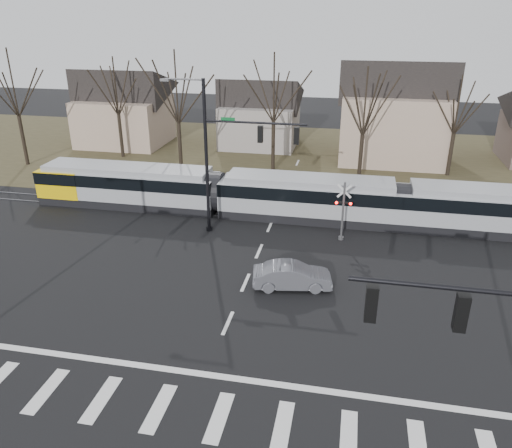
# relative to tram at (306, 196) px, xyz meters

# --- Properties ---
(ground) EXTENTS (140.00, 140.00, 0.00)m
(ground) POSITION_rel_tram_xyz_m (-2.29, -16.00, -1.70)
(ground) COLOR black
(grass_verge) EXTENTS (140.00, 28.00, 0.01)m
(grass_verge) POSITION_rel_tram_xyz_m (-2.29, 16.00, -1.70)
(grass_verge) COLOR #38331E
(grass_verge) RESTS_ON ground
(crosswalk) EXTENTS (27.00, 2.60, 0.01)m
(crosswalk) POSITION_rel_tram_xyz_m (-2.29, -20.00, -1.70)
(crosswalk) COLOR silver
(crosswalk) RESTS_ON ground
(stop_line) EXTENTS (28.00, 0.35, 0.01)m
(stop_line) POSITION_rel_tram_xyz_m (-2.29, -17.80, -1.70)
(stop_line) COLOR silver
(stop_line) RESTS_ON ground
(lane_dashes) EXTENTS (0.18, 30.00, 0.01)m
(lane_dashes) POSITION_rel_tram_xyz_m (-2.29, -0.00, -1.70)
(lane_dashes) COLOR silver
(lane_dashes) RESTS_ON ground
(rail_pair) EXTENTS (90.00, 1.52, 0.06)m
(rail_pair) POSITION_rel_tram_xyz_m (-2.29, -0.20, -1.67)
(rail_pair) COLOR #59595E
(rail_pair) RESTS_ON ground
(tram) EXTENTS (41.23, 3.06, 3.13)m
(tram) POSITION_rel_tram_xyz_m (0.00, 0.00, 0.00)
(tram) COLOR gray
(tram) RESTS_ON ground
(sedan) EXTENTS (2.99, 4.82, 1.42)m
(sedan) POSITION_rel_tram_xyz_m (0.33, -9.99, -1.00)
(sedan) COLOR #5B5C64
(sedan) RESTS_ON ground
(signal_pole_far) EXTENTS (9.28, 0.44, 10.20)m
(signal_pole_far) POSITION_rel_tram_xyz_m (-4.69, -3.50, 4.00)
(signal_pole_far) COLOR black
(signal_pole_far) RESTS_ON ground
(rail_crossing_signal) EXTENTS (1.08, 0.36, 4.00)m
(rail_crossing_signal) POSITION_rel_tram_xyz_m (2.71, -3.21, 0.18)
(rail_crossing_signal) COLOR #59595B
(rail_crossing_signal) RESTS_ON ground
(tree_row) EXTENTS (59.20, 7.20, 10.00)m
(tree_row) POSITION_rel_tram_xyz_m (-0.29, 10.00, 3.30)
(tree_row) COLOR black
(tree_row) RESTS_ON ground
(house_a) EXTENTS (9.72, 8.64, 8.60)m
(house_a) POSITION_rel_tram_xyz_m (-22.29, 18.00, 2.76)
(house_a) COLOR tan
(house_a) RESTS_ON ground
(house_b) EXTENTS (8.64, 7.56, 7.65)m
(house_b) POSITION_rel_tram_xyz_m (-7.29, 20.00, 2.27)
(house_b) COLOR gray
(house_b) RESTS_ON ground
(house_c) EXTENTS (10.80, 8.64, 10.10)m
(house_c) POSITION_rel_tram_xyz_m (6.71, 17.00, 3.53)
(house_c) COLOR tan
(house_c) RESTS_ON ground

